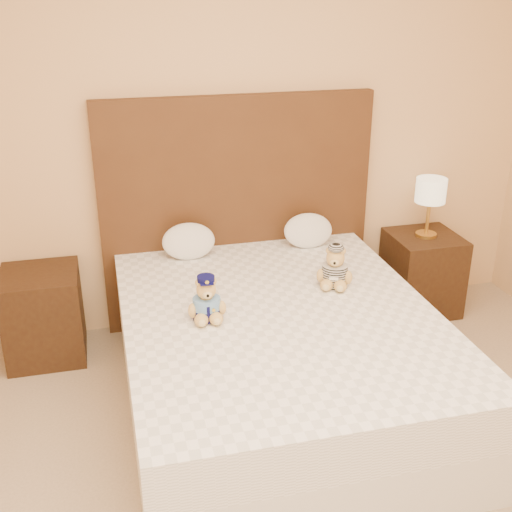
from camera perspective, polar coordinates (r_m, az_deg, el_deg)
The scene contains 10 objects.
room_walls at distance 2.26m, azimuth 8.05°, elevation 14.89°, with size 4.04×4.52×2.72m.
bed at distance 3.47m, azimuth 2.10°, elevation -8.99°, with size 1.60×2.00×0.55m.
headboard at distance 4.15m, azimuth -1.65°, elevation 3.88°, with size 1.75×0.08×1.50m, color #472915.
nightstand_left at distance 4.09m, azimuth -18.35°, elevation -5.00°, with size 0.45×0.45×0.55m, color #332010.
nightstand_right at distance 4.57m, azimuth 14.51°, elevation -1.46°, with size 0.45×0.45×0.55m, color #332010.
lamp at distance 4.37m, azimuth 15.26°, elevation 5.40°, with size 0.20×0.20×0.40m.
teddy_police at distance 3.22m, azimuth -4.43°, elevation -3.74°, with size 0.20×0.19×0.24m, color tan, non-canonical shape.
teddy_prisoner at distance 3.59m, azimuth 7.04°, elevation -0.94°, with size 0.21×0.20×0.23m, color tan, non-canonical shape.
pillow_left at distance 3.96m, azimuth -6.02°, elevation 1.45°, with size 0.33×0.21×0.23m, color white.
pillow_right at distance 4.13m, azimuth 4.66°, elevation 2.40°, with size 0.32×0.21×0.23m, color white.
Camera 1 is at (-0.83, -1.62, 2.13)m, focal length 45.00 mm.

